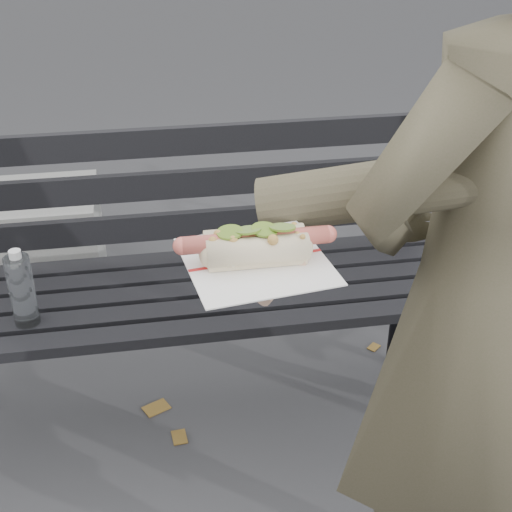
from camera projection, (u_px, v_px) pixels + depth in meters
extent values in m
cylinder|color=black|center=(438.00, 373.00, 2.04)|extent=(0.04, 0.04, 0.45)
cylinder|color=black|center=(398.00, 307.00, 2.33)|extent=(0.04, 0.04, 0.45)
cube|color=black|center=(202.00, 330.00, 1.81)|extent=(1.50, 0.07, 0.03)
cube|color=black|center=(198.00, 311.00, 1.89)|extent=(1.50, 0.07, 0.03)
cube|color=black|center=(195.00, 292.00, 1.97)|extent=(1.50, 0.07, 0.03)
cube|color=black|center=(192.00, 276.00, 2.05)|extent=(1.50, 0.07, 0.03)
cube|color=black|center=(190.00, 260.00, 2.12)|extent=(1.50, 0.07, 0.03)
cube|color=black|center=(410.00, 180.00, 2.12)|extent=(0.04, 0.03, 0.42)
cube|color=black|center=(187.00, 224.00, 2.10)|extent=(1.50, 0.02, 0.08)
cube|color=black|center=(185.00, 184.00, 2.03)|extent=(1.50, 0.02, 0.08)
cube|color=black|center=(183.00, 141.00, 1.96)|extent=(1.50, 0.02, 0.08)
cylinder|color=white|center=(22.00, 291.00, 1.77)|extent=(0.06, 0.06, 0.19)
cylinder|color=white|center=(15.00, 254.00, 1.72)|extent=(0.03, 0.03, 0.02)
imported|color=#45442E|center=(483.00, 312.00, 1.24)|extent=(0.70, 0.57, 1.67)
cylinder|color=#45442E|center=(422.00, 183.00, 1.07)|extent=(0.51, 0.23, 0.19)
cylinder|color=#D8A384|center=(283.00, 262.00, 1.00)|extent=(0.09, 0.08, 0.07)
ellipsoid|color=#D8A384|center=(256.00, 272.00, 0.99)|extent=(0.10, 0.12, 0.03)
cylinder|color=#D8A384|center=(219.00, 285.00, 0.95)|extent=(0.06, 0.02, 0.02)
cylinder|color=#D8A384|center=(217.00, 278.00, 0.97)|extent=(0.06, 0.02, 0.02)
cylinder|color=#D8A384|center=(216.00, 270.00, 0.99)|extent=(0.06, 0.02, 0.02)
cylinder|color=#D8A384|center=(214.00, 263.00, 1.00)|extent=(0.06, 0.02, 0.02)
cylinder|color=#D8A384|center=(270.00, 291.00, 0.94)|extent=(0.04, 0.05, 0.02)
cube|color=white|center=(256.00, 261.00, 0.98)|extent=(0.21, 0.21, 0.00)
cube|color=#B21E1E|center=(256.00, 260.00, 0.98)|extent=(0.19, 0.03, 0.00)
cylinder|color=#CC5B4E|center=(256.00, 240.00, 0.96)|extent=(0.20, 0.02, 0.02)
sphere|color=#CC5B4E|center=(182.00, 246.00, 0.95)|extent=(0.02, 0.02, 0.02)
sphere|color=#CC5B4E|center=(328.00, 234.00, 0.97)|extent=(0.03, 0.02, 0.02)
sphere|color=#9E6B2D|center=(233.00, 240.00, 0.94)|extent=(0.01, 0.01, 0.01)
sphere|color=#9E6B2D|center=(294.00, 225.00, 0.98)|extent=(0.01, 0.01, 0.01)
sphere|color=#9E6B2D|center=(303.00, 237.00, 0.95)|extent=(0.01, 0.01, 0.01)
sphere|color=#9E6B2D|center=(293.00, 235.00, 0.97)|extent=(0.01, 0.01, 0.01)
sphere|color=#9E6B2D|center=(215.00, 240.00, 0.94)|extent=(0.01, 0.01, 0.01)
sphere|color=#9E6B2D|center=(258.00, 231.00, 0.98)|extent=(0.01, 0.01, 0.01)
sphere|color=#9E6B2D|center=(223.00, 245.00, 0.94)|extent=(0.01, 0.01, 0.01)
sphere|color=#9E6B2D|center=(265.00, 233.00, 0.97)|extent=(0.01, 0.01, 0.01)
sphere|color=#9E6B2D|center=(294.00, 226.00, 0.98)|extent=(0.01, 0.01, 0.01)
sphere|color=#9E6B2D|center=(254.00, 230.00, 0.98)|extent=(0.01, 0.01, 0.01)
sphere|color=#9E6B2D|center=(238.00, 233.00, 0.96)|extent=(0.01, 0.01, 0.01)
sphere|color=#9E6B2D|center=(258.00, 225.00, 0.97)|extent=(0.01, 0.01, 0.01)
sphere|color=#9E6B2D|center=(214.00, 234.00, 0.96)|extent=(0.01, 0.01, 0.01)
sphere|color=#9E6B2D|center=(218.00, 234.00, 0.95)|extent=(0.01, 0.01, 0.01)
sphere|color=#9E6B2D|center=(297.00, 234.00, 0.96)|extent=(0.01, 0.01, 0.01)
sphere|color=#9E6B2D|center=(276.00, 228.00, 0.98)|extent=(0.01, 0.01, 0.01)
sphere|color=#9E6B2D|center=(268.00, 228.00, 0.97)|extent=(0.01, 0.01, 0.01)
sphere|color=#9E6B2D|center=(261.00, 233.00, 0.96)|extent=(0.01, 0.01, 0.01)
sphere|color=#9E6B2D|center=(275.00, 235.00, 0.97)|extent=(0.01, 0.01, 0.01)
sphere|color=#9E6B2D|center=(270.00, 240.00, 0.95)|extent=(0.01, 0.01, 0.01)
sphere|color=#9E6B2D|center=(238.00, 241.00, 0.95)|extent=(0.01, 0.01, 0.01)
sphere|color=#9E6B2D|center=(213.00, 240.00, 0.94)|extent=(0.01, 0.01, 0.01)
sphere|color=#9E6B2D|center=(273.00, 240.00, 0.94)|extent=(0.01, 0.01, 0.01)
sphere|color=#9E6B2D|center=(272.00, 236.00, 0.96)|extent=(0.01, 0.01, 0.01)
cylinder|color=#5B7F22|center=(230.00, 232.00, 0.95)|extent=(0.04, 0.04, 0.01)
cylinder|color=#5B7F22|center=(248.00, 230.00, 0.95)|extent=(0.04, 0.04, 0.01)
cylinder|color=#5B7F22|center=(265.00, 229.00, 0.95)|extent=(0.04, 0.04, 0.01)
cylinder|color=#5B7F22|center=(282.00, 227.00, 0.96)|extent=(0.04, 0.04, 0.01)
cube|color=brown|center=(505.00, 345.00, 2.52)|extent=(0.08, 0.07, 0.00)
cube|color=brown|center=(431.00, 209.00, 3.46)|extent=(0.08, 0.09, 0.00)
cube|color=brown|center=(250.00, 236.00, 3.22)|extent=(0.10, 0.09, 0.00)
cube|color=brown|center=(374.00, 347.00, 2.51)|extent=(0.05, 0.05, 0.00)
cube|color=brown|center=(179.00, 437.00, 2.13)|extent=(0.05, 0.06, 0.00)
cube|color=brown|center=(156.00, 408.00, 2.24)|extent=(0.09, 0.08, 0.00)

